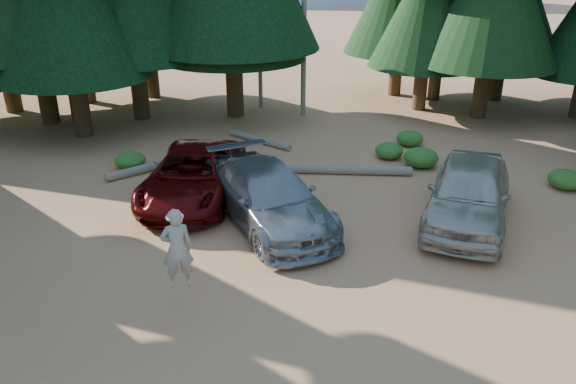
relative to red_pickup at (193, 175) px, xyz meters
name	(u,v)px	position (x,y,z in m)	size (l,w,h in m)	color
ground	(305,285)	(3.22, -5.17, -0.78)	(160.00, 160.00, 0.00)	#B7784D
forest_belt_north	(286,113)	(3.22, 9.83, -0.78)	(36.00, 7.00, 22.00)	black
snag_back	(259,1)	(2.02, 10.83, 4.22)	(0.20, 0.20, 10.00)	slate
red_pickup	(193,175)	(0.00, 0.00, 0.00)	(2.58, 5.59, 1.55)	#520707
silver_minivan_center	(269,197)	(2.40, -1.89, 0.05)	(2.31, 5.69, 1.65)	#95979C
silver_minivan_right	(469,192)	(8.06, -1.98, 0.14)	(2.17, 5.39, 1.84)	beige
frisbee_player	(177,248)	(0.44, -5.96, 0.72)	(0.76, 0.59, 1.84)	beige
log_left	(163,164)	(-1.42, 2.62, -0.62)	(0.30, 0.30, 4.25)	slate
log_mid	(259,140)	(2.01, 5.33, -0.65)	(0.26, 0.26, 3.19)	slate
log_right	(340,170)	(4.87, 1.83, -0.62)	(0.32, 0.32, 4.97)	slate
shrub_far_left	(130,160)	(-2.57, 2.64, -0.48)	(1.09, 1.09, 0.60)	#26611D
shrub_left	(232,154)	(1.03, 3.26, -0.51)	(0.98, 0.98, 0.54)	#26611D
shrub_center_left	(175,173)	(-0.79, 1.28, -0.46)	(1.16, 1.16, 0.64)	#26611D
shrub_center_right	(389,151)	(6.91, 3.37, -0.49)	(1.05, 1.05, 0.58)	#26611D
shrub_right	(410,138)	(8.03, 4.83, -0.48)	(1.06, 1.06, 0.59)	#26611D
shrub_far_right	(421,158)	(7.88, 2.46, -0.43)	(1.24, 1.24, 0.68)	#26611D
shrub_edge_east	(566,179)	(12.14, 0.33, -0.47)	(1.13, 1.13, 0.62)	#26611D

